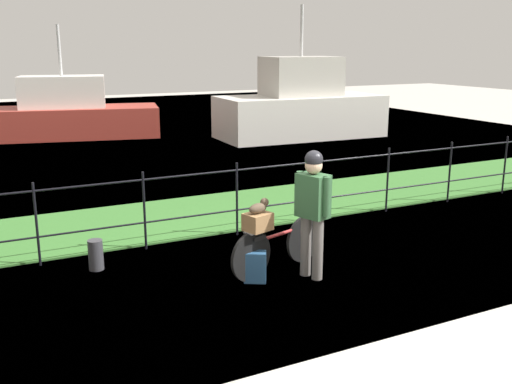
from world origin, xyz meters
TOP-DOWN VIEW (x-y plane):
  - ground_plane at (0.00, 0.00)m, footprint 60.00×60.00m
  - grass_strip at (0.00, 3.33)m, footprint 27.00×2.40m
  - harbor_water at (0.00, 13.18)m, footprint 30.00×30.00m
  - iron_fence at (0.00, 1.99)m, footprint 18.04×0.04m
  - bicycle_main at (-0.18, 0.34)m, footprint 1.62×0.55m
  - wooden_crate at (-0.53, 0.22)m, footprint 0.40×0.35m
  - terrier_dog at (-0.51, 0.23)m, footprint 0.32×0.22m
  - cyclist_person at (0.12, -0.04)m, footprint 0.37×0.52m
  - backpack_on_paving at (-0.61, 0.15)m, footprint 0.33×0.30m
  - mooring_bollard at (-2.34, 1.49)m, footprint 0.20×0.20m
  - moored_boat_near at (6.23, 10.42)m, footprint 5.47×2.54m
  - moored_boat_mid at (-0.70, 13.83)m, footprint 6.29×3.26m

SIDE VIEW (x-z plane):
  - ground_plane at x=0.00m, z-range 0.00..0.00m
  - harbor_water at x=0.00m, z-range 0.00..0.00m
  - grass_strip at x=0.00m, z-range 0.00..0.03m
  - backpack_on_paving at x=-0.61m, z-range 0.00..0.40m
  - mooring_bollard at x=-2.34m, z-range 0.00..0.42m
  - bicycle_main at x=-0.18m, z-range 0.02..0.68m
  - iron_fence at x=0.00m, z-range 0.09..1.26m
  - moored_boat_mid at x=-0.70m, z-range -1.06..2.53m
  - wooden_crate at x=-0.53m, z-range 0.66..0.88m
  - terrier_dog at x=-0.51m, z-range 0.87..1.05m
  - moored_boat_near at x=6.23m, z-range -1.13..3.07m
  - cyclist_person at x=0.12m, z-range 0.16..1.84m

